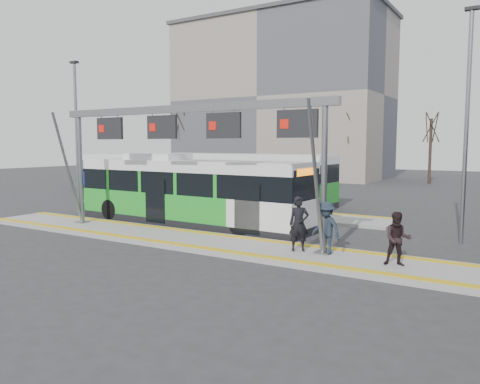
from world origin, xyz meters
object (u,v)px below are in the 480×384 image
Objects in this scene: hero_bus at (189,192)px; passenger_c at (326,228)px; passenger_b at (398,239)px; passenger_a at (299,224)px; gantry at (184,132)px.

hero_bus is 6.97× the size of passenger_c.
passenger_a is at bearing 158.69° from passenger_b.
hero_bus is 7.53× the size of passenger_b.
passenger_a is at bearing -157.92° from passenger_c.
passenger_c is (5.97, -0.00, -3.27)m from gantry.
gantry reaches higher than hero_bus.
hero_bus is 8.68m from passenger_c.
hero_bus is at bearing 145.24° from passenger_b.
passenger_c is at bearing 156.28° from passenger_b.
passenger_c is (0.98, 0.03, -0.06)m from passenger_a.
hero_bus is 7.79m from passenger_a.
gantry is at bearing 160.97° from passenger_b.
hero_bus reaches higher than passenger_b.
gantry is 7.35× the size of passenger_c.
passenger_b is 0.93× the size of passenger_c.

